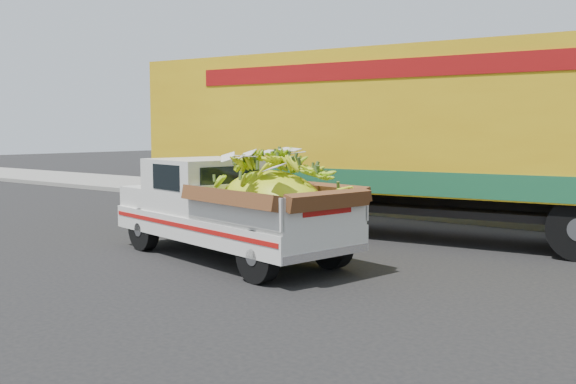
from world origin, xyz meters
The scene contains 6 objects.
ground centered at (0.00, 0.00, 0.00)m, with size 100.00×100.00×0.00m, color black.
curb centered at (0.00, 6.71, 0.07)m, with size 60.00×0.25×0.15m, color gray.
sidewalk centered at (0.00, 8.81, 0.07)m, with size 60.00×4.00×0.14m, color gray.
building_left centered at (-8.00, 14.71, 2.50)m, with size 18.00×6.00×5.00m, color gray.
pickup_truck centered at (-1.20, 0.16, 0.91)m, with size 5.08×2.68×1.69m.
semi_trailer centered at (-0.30, 4.26, 2.12)m, with size 12.03×3.89×3.80m.
Camera 1 is at (5.87, -7.77, 2.19)m, focal length 40.00 mm.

